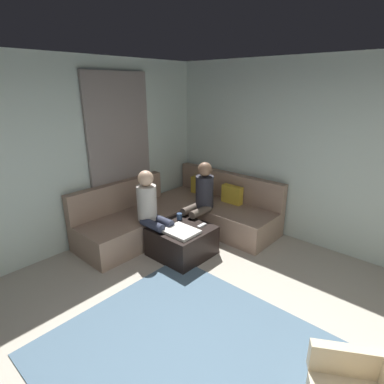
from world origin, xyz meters
name	(u,v)px	position (x,y,z in m)	size (l,w,h in m)	color
wall_back	(347,160)	(0.00, 2.94, 1.35)	(6.00, 0.12, 2.70)	silver
wall_left	(31,164)	(-2.94, 0.00, 1.35)	(0.12, 6.00, 2.70)	silver
curtain_panel	(121,156)	(-2.84, 1.30, 1.25)	(0.06, 1.10, 2.50)	gray
area_rug	(197,360)	(-0.20, 0.10, 0.01)	(2.60, 2.20, 0.01)	slate
sectional_couch	(182,215)	(-2.08, 1.88, 0.28)	(2.10, 2.55, 0.87)	#9E7F6B
ottoman	(182,241)	(-1.55, 1.33, 0.21)	(0.76, 0.76, 0.42)	black
folded_blanket	(181,231)	(-1.45, 1.21, 0.44)	(0.44, 0.36, 0.04)	white
coffee_mug	(179,216)	(-1.77, 1.51, 0.47)	(0.08, 0.08, 0.10)	#334C72
game_remote	(202,225)	(-1.37, 1.55, 0.43)	(0.05, 0.15, 0.02)	white
person_on_couch_back	(200,198)	(-1.73, 1.93, 0.66)	(0.30, 0.60, 1.20)	brown
person_on_couch_side	(152,209)	(-1.93, 1.12, 0.66)	(0.60, 0.30, 1.20)	#2D3347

